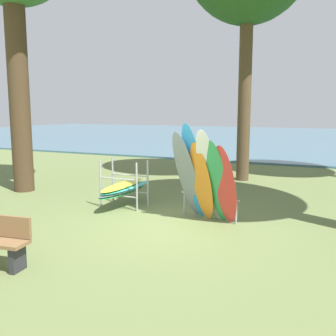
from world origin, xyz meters
name	(u,v)px	position (x,y,z in m)	size (l,w,h in m)	color
ground_plane	(170,226)	(0.00, 0.00, 0.00)	(80.00, 80.00, 0.00)	olive
lake_water	(302,138)	(0.00, 28.61, 0.05)	(80.00, 36.00, 0.10)	#477084
leaning_board_pile	(205,179)	(0.60, 0.61, 1.02)	(1.66, 1.10, 2.30)	gray
board_storage_rack	(124,188)	(-1.85, 1.10, 0.50)	(1.15, 2.13, 1.25)	#9EA0A5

